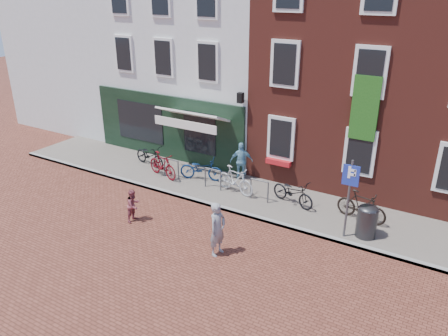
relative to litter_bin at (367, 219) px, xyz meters
The scene contains 16 objects.
ground 4.59m from the litter_bin, behind, with size 80.00×80.00×0.00m, color brown.
sidewalk 3.63m from the litter_bin, 167.15° to the left, with size 24.00×3.00×0.10m, color slate.
building_stucco 12.00m from the litter_bin, 146.42° to the left, with size 8.00×8.00×9.00m, color silver.
building_brick_mid 8.02m from the litter_bin, 111.51° to the left, with size 6.00×8.00×10.00m, color maroon.
filler_left 18.50m from the litter_bin, 159.66° to the left, with size 7.00×8.00×9.00m, color silver.
litter_bin is the anchor object (origin of this frame).
parking_sign 1.30m from the litter_bin, 147.88° to the right, with size 0.50×0.08×2.58m.
woman 4.72m from the litter_bin, 139.13° to the right, with size 0.61×0.40×1.68m, color gray.
boy 7.60m from the litter_bin, 158.05° to the right, with size 0.56×0.43×1.15m, color #8F3F48.
cafe_person 5.79m from the litter_bin, 161.25° to the left, with size 0.91×0.38×1.56m, color #72ADC6.
bicycle_0 9.65m from the litter_bin, behind, with size 0.62×1.78×0.94m, color black.
bicycle_1 8.37m from the litter_bin, behind, with size 0.49×1.73×1.04m, color #56060E.
bicycle_2 6.91m from the litter_bin, behind, with size 0.62×1.78×0.94m, color #0D264F.
bicycle_3 5.11m from the litter_bin, behind, with size 0.49×1.73×1.04m, color #ABACAE.
bicycle_4 2.95m from the litter_bin, 162.96° to the left, with size 0.62×1.78×0.94m, color black.
bicycle_5 1.03m from the litter_bin, 113.41° to the left, with size 0.49×1.73×1.04m, color black.
Camera 1 is at (6.72, -11.77, 7.43)m, focal length 34.97 mm.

